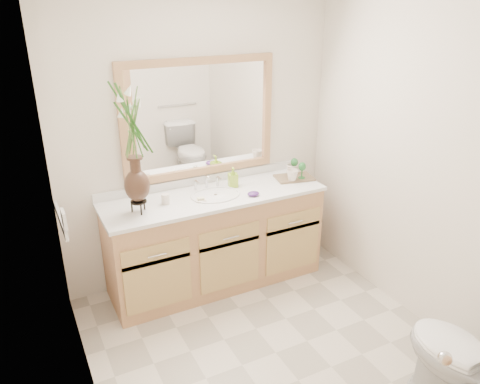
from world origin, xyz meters
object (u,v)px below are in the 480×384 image
tumbler (165,199)px  tray (294,178)px  toilet (464,364)px  flower_vase (132,133)px  soap_bottle (233,178)px

tumbler → tray: size_ratio=0.25×
toilet → flower_vase: 2.55m
flower_vase → tumbler: (0.22, 0.06, -0.57)m
toilet → tumbler: tumbler is taller
flower_vase → tray: (1.42, 0.06, -0.60)m
flower_vase → tumbler: flower_vase is taller
toilet → tray: tray is taller
flower_vase → soap_bottle: (0.85, 0.14, -0.54)m
tumbler → toilet: bearing=-60.1°
tumbler → soap_bottle: bearing=7.6°
toilet → soap_bottle: (-0.49, 2.02, 0.54)m
tumbler → tray: bearing=0.2°
toilet → tumbler: 2.29m
tumbler → soap_bottle: 0.63m
toilet → flower_vase: size_ratio=0.83×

